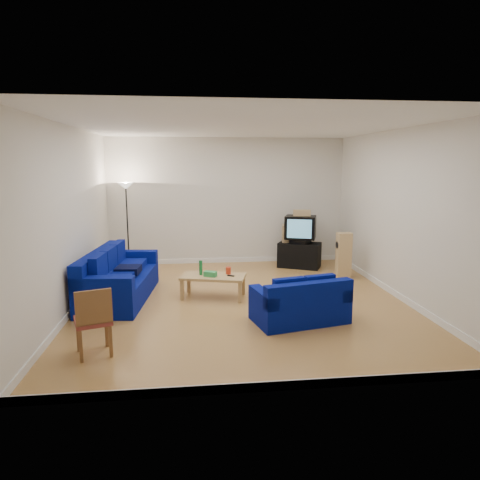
{
  "coord_description": "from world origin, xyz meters",
  "views": [
    {
      "loc": [
        -0.92,
        -7.66,
        2.55
      ],
      "look_at": [
        0.0,
        0.4,
        1.1
      ],
      "focal_mm": 32.0,
      "sensor_mm": 36.0,
      "label": 1
    }
  ],
  "objects": [
    {
      "name": "room",
      "position": [
        0.0,
        0.0,
        1.54
      ],
      "size": [
        6.01,
        6.51,
        3.21
      ],
      "color": "brown",
      "rests_on": "ground"
    },
    {
      "name": "sofa_three_seat",
      "position": [
        -2.36,
        0.43,
        0.34
      ],
      "size": [
        1.27,
        2.48,
        0.92
      ],
      "rotation": [
        0.0,
        0.0,
        -1.67
      ],
      "color": "#020A56",
      "rests_on": "ground"
    },
    {
      "name": "sofa_loveseat",
      "position": [
        0.82,
        -1.17,
        0.28
      ],
      "size": [
        1.62,
        1.13,
        0.74
      ],
      "rotation": [
        0.0,
        0.0,
        0.22
      ],
      "color": "#020A56",
      "rests_on": "ground"
    },
    {
      "name": "coffee_table",
      "position": [
        -0.53,
        0.3,
        0.38
      ],
      "size": [
        1.32,
        0.89,
        0.44
      ],
      "rotation": [
        0.0,
        0.0,
        -0.26
      ],
      "color": "tan",
      "rests_on": "ground"
    },
    {
      "name": "bottle",
      "position": [
        -0.76,
        0.37,
        0.58
      ],
      "size": [
        0.07,
        0.07,
        0.28
      ],
      "primitive_type": "cylinder",
      "rotation": [
        0.0,
        0.0,
        0.04
      ],
      "color": "#197233",
      "rests_on": "coffee_table"
    },
    {
      "name": "tissue_box",
      "position": [
        -0.59,
        0.23,
        0.49
      ],
      "size": [
        0.27,
        0.22,
        0.1
      ],
      "primitive_type": "cube",
      "rotation": [
        0.0,
        0.0,
        -0.47
      ],
      "color": "green",
      "rests_on": "coffee_table"
    },
    {
      "name": "red_canister",
      "position": [
        -0.23,
        0.38,
        0.51
      ],
      "size": [
        0.14,
        0.14,
        0.14
      ],
      "primitive_type": "cylinder",
      "rotation": [
        0.0,
        0.0,
        -0.59
      ],
      "color": "red",
      "rests_on": "coffee_table"
    },
    {
      "name": "remote",
      "position": [
        -0.2,
        0.21,
        0.45
      ],
      "size": [
        0.14,
        0.11,
        0.02
      ],
      "primitive_type": "cube",
      "rotation": [
        0.0,
        0.0,
        -0.53
      ],
      "color": "black",
      "rests_on": "coffee_table"
    },
    {
      "name": "tv_stand",
      "position": [
        1.73,
        2.52,
        0.31
      ],
      "size": [
        1.15,
        0.94,
        0.62
      ],
      "primitive_type": "cube",
      "rotation": [
        0.0,
        0.0,
        -0.45
      ],
      "color": "black",
      "rests_on": "ground"
    },
    {
      "name": "av_receiver",
      "position": [
        1.74,
        2.48,
        0.67
      ],
      "size": [
        0.56,
        0.55,
        0.1
      ],
      "primitive_type": "cube",
      "rotation": [
        0.0,
        0.0,
        -0.7
      ],
      "color": "black",
      "rests_on": "tv_stand"
    },
    {
      "name": "television",
      "position": [
        1.75,
        2.56,
        1.0
      ],
      "size": [
        0.87,
        0.76,
        0.57
      ],
      "rotation": [
        0.0,
        0.0,
        -0.35
      ],
      "color": "black",
      "rests_on": "av_receiver"
    },
    {
      "name": "centre_speaker",
      "position": [
        1.78,
        2.55,
        1.36
      ],
      "size": [
        0.44,
        0.24,
        0.15
      ],
      "primitive_type": "cube",
      "rotation": [
        0.0,
        0.0,
        -0.18
      ],
      "color": "tan",
      "rests_on": "television"
    },
    {
      "name": "speaker_left",
      "position": [
        1.45,
        2.7,
        0.53
      ],
      "size": [
        0.29,
        0.35,
        1.05
      ],
      "rotation": [
        0.0,
        0.0,
        -0.16
      ],
      "color": "tan",
      "rests_on": "ground"
    },
    {
      "name": "speaker_right",
      "position": [
        2.45,
        1.38,
        0.52
      ],
      "size": [
        0.33,
        0.25,
        1.04
      ],
      "rotation": [
        0.0,
        0.0,
        -1.6
      ],
      "color": "tan",
      "rests_on": "ground"
    },
    {
      "name": "floor_lamp",
      "position": [
        -2.45,
        2.7,
        1.75
      ],
      "size": [
        0.36,
        0.36,
        2.12
      ],
      "color": "black",
      "rests_on": "ground"
    },
    {
      "name": "dining_chair",
      "position": [
        -2.24,
        -2.09,
        0.54
      ],
      "size": [
        0.58,
        0.58,
        0.96
      ],
      "rotation": [
        0.0,
        0.0,
        0.33
      ],
      "color": "brown",
      "rests_on": "ground"
    }
  ]
}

